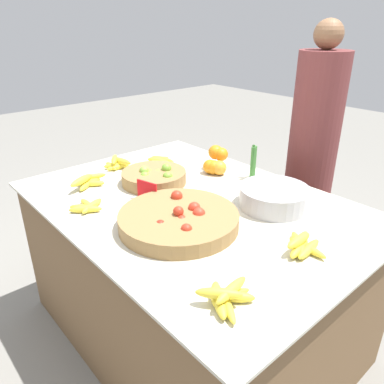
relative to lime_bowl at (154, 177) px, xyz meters
The scene contains 15 objects.
ground_plane 0.85m from the lime_bowl, ahead, with size 12.00×12.00×0.00m, color gray.
market_table 0.50m from the lime_bowl, ahead, with size 1.56×1.11×0.76m.
lime_bowl is the anchor object (origin of this frame).
tomato_basket 0.46m from the lime_bowl, 23.52° to the right, with size 0.48×0.48×0.09m.
orange_pile 0.35m from the lime_bowl, 74.50° to the left, with size 0.16×0.16×0.13m.
metal_bowl 0.61m from the lime_bowl, 23.76° to the left, with size 0.31×0.31×0.09m.
price_sign 0.20m from the lime_bowl, 44.56° to the right, with size 0.11×0.03×0.10m.
veg_bundle 0.51m from the lime_bowl, 56.04° to the left, with size 0.04×0.05×0.17m.
banana_bunch_front_center 0.84m from the lime_bowl, ahead, with size 0.19×0.17×0.06m.
banana_bunch_middle_right 0.30m from the lime_bowl, 137.19° to the left, with size 0.16×0.12×0.04m.
banana_bunch_front_right 0.31m from the lime_bowl, behind, with size 0.18×0.13×0.06m.
banana_bunch_front_left 0.33m from the lime_bowl, 124.00° to the right, with size 0.12×0.22×0.06m.
banana_bunch_back_center 0.39m from the lime_bowl, 82.92° to the right, with size 0.15×0.17×0.03m.
banana_bunch_middle_left 0.93m from the lime_bowl, 23.22° to the right, with size 0.18×0.17×0.06m.
vendor_person 0.97m from the lime_bowl, 70.62° to the left, with size 0.28×0.28×1.52m.
Camera 1 is at (1.14, -1.00, 1.51)m, focal length 35.00 mm.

